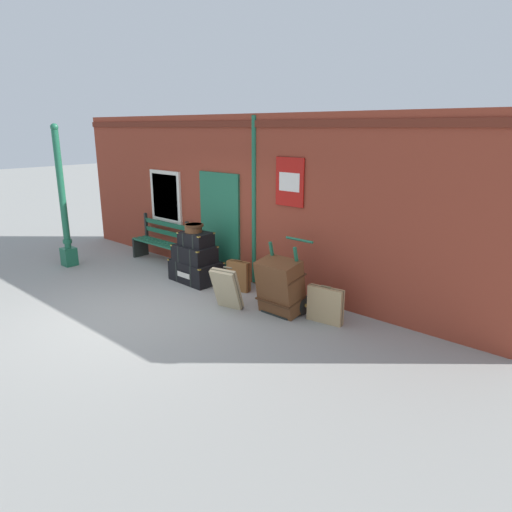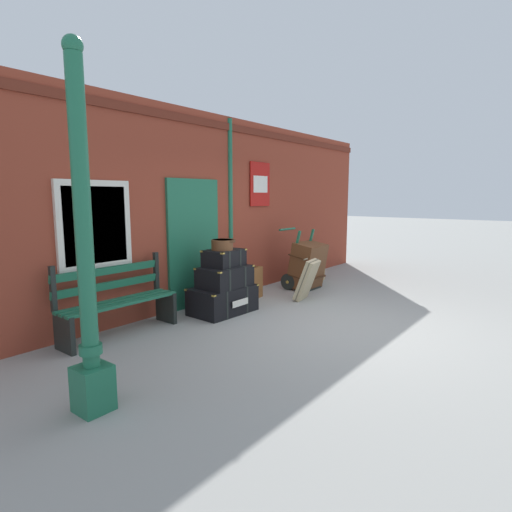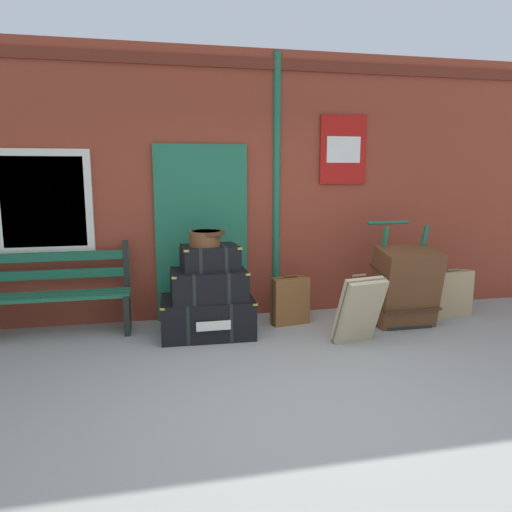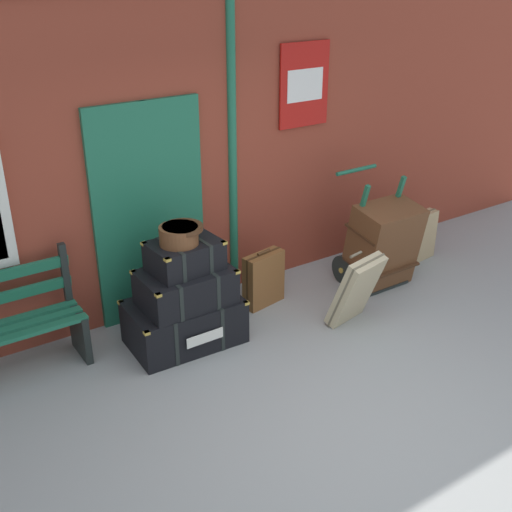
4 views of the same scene
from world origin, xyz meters
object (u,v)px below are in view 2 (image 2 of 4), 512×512
Objects in this scene: steamer_trunk_top at (224,258)px; round_hatbox at (223,244)px; platform_bench at (117,302)px; suitcase_caramel at (307,280)px; suitcase_olive at (253,283)px; suitcase_tan at (317,268)px; steamer_trunk_base at (223,300)px; steamer_trunk_middle at (225,277)px; porters_trolley at (300,274)px; large_brown_trunk at (307,265)px; lamp_post at (86,278)px.

steamer_trunk_top is 1.66× the size of round_hatbox.
platform_bench reaches higher than steamer_trunk_top.
suitcase_olive is at bearing 122.03° from suitcase_caramel.
steamer_trunk_base is at bearing -179.29° from suitcase_tan.
porters_trolley is (2.27, 0.05, -0.31)m from steamer_trunk_middle.
suitcase_tan is at bearing 1.76° from porters_trolley.
steamer_trunk_base is at bearing 66.24° from round_hatbox.
porters_trolley reaches higher than suitcase_olive.
round_hatbox is at bearing 142.13° from steamer_trunk_middle.
platform_bench is 3.95m from large_brown_trunk.
platform_bench is at bearing 174.61° from porters_trolley.
porters_trolley is (2.28, 0.01, 0.06)m from steamer_trunk_base.
large_brown_trunk is 1.34m from suitcase_olive.
suitcase_olive is (-1.28, 0.17, 0.01)m from porters_trolley.
round_hatbox is at bearing 21.80° from lamp_post.
porters_trolley is at bearing 0.47° from steamer_trunk_top.
large_brown_trunk is (5.19, 1.02, -0.69)m from lamp_post.
steamer_trunk_top is at bearing -13.13° from platform_bench.
steamer_trunk_base is 2.29m from porters_trolley.
lamp_post is 4.77× the size of steamer_trunk_top.
porters_trolley reaches higher than platform_bench.
suitcase_caramel is (1.49, -0.59, -0.22)m from steamer_trunk_middle.
suitcase_caramel is at bearing -22.83° from steamer_trunk_top.
steamer_trunk_base is (2.91, 1.18, -0.95)m from lamp_post.
steamer_trunk_middle is 0.29m from steamer_trunk_top.
suitcase_olive is 0.81× the size of suitcase_caramel.
lamp_post is 5.40m from porters_trolley.
lamp_post reaches higher than suitcase_caramel.
suitcase_tan is (0.74, 0.02, 0.02)m from porters_trolley.
lamp_post reaches higher than porters_trolley.
steamer_trunk_middle is 1.36× the size of suitcase_olive.
lamp_post is 2.94× the size of steamer_trunk_base.
suitcase_caramel is at bearing -156.55° from suitcase_tan.
platform_bench is 4.67m from suitcase_tan.
round_hatbox is (-0.01, -0.02, 0.88)m from steamer_trunk_base.
porters_trolley is at bearing 39.33° from suitcase_caramel.
suitcase_tan reaches higher than suitcase_olive.
lamp_post is at bearing -172.83° from suitcase_caramel.
porters_trolley is (3.91, -0.37, -0.17)m from platform_bench.
steamer_trunk_middle is at bearing 158.48° from suitcase_caramel.
platform_bench reaches higher than suitcase_olive.
porters_trolley is 1.60× the size of suitcase_caramel.
suitcase_caramel is (4.42, 0.56, -0.79)m from lamp_post.
steamer_trunk_top reaches higher than large_brown_trunk.
suitcase_olive is at bearing -4.33° from platform_bench.
lamp_post is 2.14m from platform_bench.
suitcase_tan is (5.94, 1.22, -0.87)m from lamp_post.
lamp_post is at bearing -129.44° from platform_bench.
steamer_trunk_base is 1.62× the size of steamer_trunk_top.
steamer_trunk_base is at bearing 114.05° from steamer_trunk_middle.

